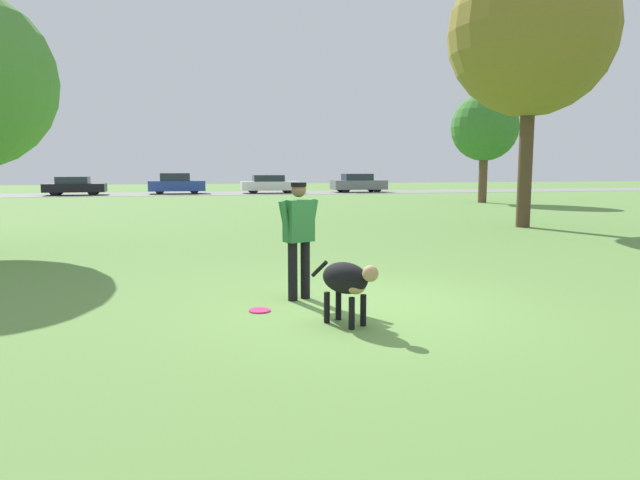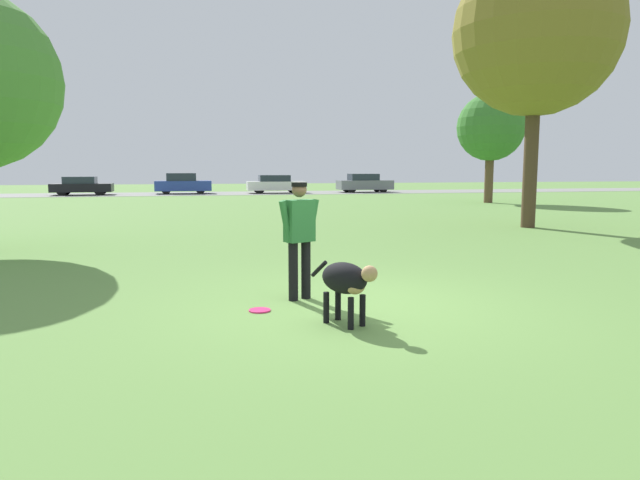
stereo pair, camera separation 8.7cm
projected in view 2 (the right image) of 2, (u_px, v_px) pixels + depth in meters
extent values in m
plane|color=#608C42|center=(357.00, 305.00, 7.48)|extent=(120.00, 120.00, 0.00)
cube|color=gray|center=(218.00, 193.00, 40.50)|extent=(120.00, 6.00, 0.01)
cylinder|color=black|center=(306.00, 270.00, 7.82)|extent=(0.17, 0.17, 0.80)
cylinder|color=black|center=(293.00, 271.00, 7.69)|extent=(0.17, 0.17, 0.80)
cube|color=#2D7038|center=(299.00, 221.00, 7.67)|extent=(0.44, 0.36, 0.57)
cylinder|color=#2D7038|center=(312.00, 220.00, 7.81)|extent=(0.22, 0.17, 0.57)
cylinder|color=#2D7038|center=(286.00, 222.00, 7.54)|extent=(0.22, 0.17, 0.57)
sphere|color=brown|center=(299.00, 190.00, 7.62)|extent=(0.27, 0.27, 0.20)
cylinder|color=black|center=(299.00, 185.00, 7.61)|extent=(0.28, 0.28, 0.05)
ellipsoid|color=black|center=(344.00, 278.00, 6.49)|extent=(0.63, 0.72, 0.36)
ellipsoid|color=tan|center=(355.00, 286.00, 6.38)|extent=(0.32, 0.30, 0.20)
sphere|color=tan|center=(369.00, 274.00, 6.22)|extent=(0.25, 0.25, 0.18)
cylinder|color=black|center=(362.00, 310.00, 6.47)|extent=(0.10, 0.10, 0.36)
cylinder|color=black|center=(351.00, 313.00, 6.33)|extent=(0.10, 0.10, 0.36)
cylinder|color=black|center=(338.00, 305.00, 6.74)|extent=(0.10, 0.10, 0.36)
cylinder|color=black|center=(326.00, 307.00, 6.60)|extent=(0.10, 0.10, 0.36)
cylinder|color=black|center=(319.00, 269.00, 6.77)|extent=(0.17, 0.24, 0.22)
cylinder|color=#E52366|center=(260.00, 310.00, 7.17)|extent=(0.28, 0.28, 0.02)
torus|color=#E52366|center=(260.00, 310.00, 7.17)|extent=(0.27, 0.27, 0.02)
cylinder|color=#4C3826|center=(531.00, 162.00, 17.11)|extent=(0.42, 0.42, 3.92)
sphere|color=olive|center=(537.00, 32.00, 16.64)|extent=(4.85, 4.85, 4.85)
cylinder|color=brown|center=(489.00, 178.00, 29.59)|extent=(0.44, 0.44, 2.59)
sphere|color=#38752D|center=(491.00, 127.00, 29.26)|extent=(3.45, 3.45, 3.45)
cube|color=black|center=(82.00, 188.00, 38.10)|extent=(3.87, 1.90, 0.55)
cube|color=#232D38|center=(80.00, 180.00, 38.01)|extent=(2.02, 1.61, 0.46)
cylinder|color=black|center=(102.00, 190.00, 39.16)|extent=(0.63, 0.21, 0.62)
cylinder|color=black|center=(99.00, 191.00, 37.62)|extent=(0.63, 0.21, 0.62)
cylinder|color=black|center=(66.00, 190.00, 38.61)|extent=(0.63, 0.21, 0.62)
cylinder|color=black|center=(61.00, 191.00, 37.07)|extent=(0.63, 0.21, 0.62)
cube|color=#284293|center=(183.00, 186.00, 40.09)|extent=(3.86, 1.82, 0.70)
cube|color=#232D38|center=(181.00, 177.00, 39.98)|extent=(2.01, 1.56, 0.54)
cylinder|color=black|center=(200.00, 189.00, 41.14)|extent=(0.60, 0.20, 0.60)
cylinder|color=black|center=(200.00, 190.00, 39.63)|extent=(0.60, 0.20, 0.60)
cylinder|color=black|center=(167.00, 189.00, 40.61)|extent=(0.60, 0.20, 0.60)
cylinder|color=black|center=(166.00, 190.00, 39.10)|extent=(0.60, 0.20, 0.60)
cube|color=white|center=(276.00, 186.00, 41.06)|extent=(4.21, 1.82, 0.62)
cube|color=#232D38|center=(274.00, 178.00, 40.97)|extent=(2.20, 1.54, 0.45)
cylinder|color=black|center=(292.00, 188.00, 42.07)|extent=(0.64, 0.21, 0.64)
cylinder|color=black|center=(295.00, 189.00, 40.61)|extent=(0.64, 0.21, 0.64)
cylinder|color=black|center=(258.00, 188.00, 41.56)|extent=(0.64, 0.21, 0.64)
cylinder|color=black|center=(260.00, 189.00, 40.10)|extent=(0.64, 0.21, 0.64)
cube|color=slate|center=(365.00, 185.00, 42.63)|extent=(4.06, 1.69, 0.68)
cube|color=#232D38|center=(363.00, 177.00, 42.53)|extent=(2.11, 1.45, 0.49)
cylinder|color=black|center=(377.00, 188.00, 43.63)|extent=(0.61, 0.20, 0.61)
cylinder|color=black|center=(383.00, 188.00, 42.25)|extent=(0.61, 0.20, 0.61)
cylinder|color=black|center=(346.00, 188.00, 43.08)|extent=(0.61, 0.20, 0.61)
cylinder|color=black|center=(352.00, 189.00, 41.69)|extent=(0.61, 0.20, 0.61)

